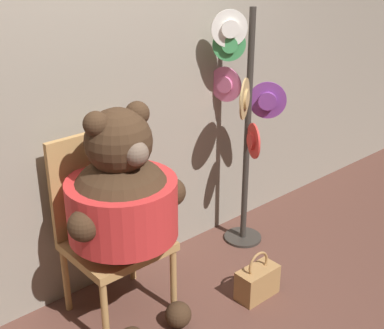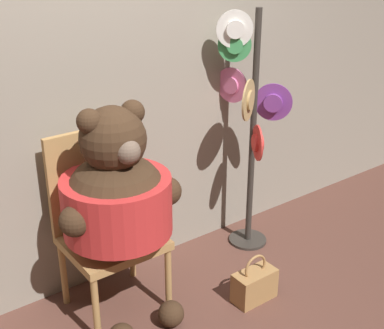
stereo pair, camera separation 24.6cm
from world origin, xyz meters
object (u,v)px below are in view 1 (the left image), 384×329
object	(u,v)px
teddy_bear	(123,202)
chair	(107,222)
hat_display_rack	(244,117)
handbag_on_ground	(257,282)

from	to	relation	value
teddy_bear	chair	bearing A→B (deg)	91.20
chair	hat_display_rack	xyz separation A→B (m)	(1.12, -0.02, 0.41)
chair	teddy_bear	bearing A→B (deg)	-88.80
chair	hat_display_rack	world-z (taller)	hat_display_rack
handbag_on_ground	teddy_bear	bearing A→B (deg)	152.33
hat_display_rack	teddy_bear	bearing A→B (deg)	-172.02
handbag_on_ground	hat_display_rack	bearing A→B (deg)	53.85
chair	handbag_on_ground	xyz separation A→B (m)	(0.73, -0.56, -0.47)
teddy_bear	hat_display_rack	world-z (taller)	hat_display_rack
chair	hat_display_rack	distance (m)	1.19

